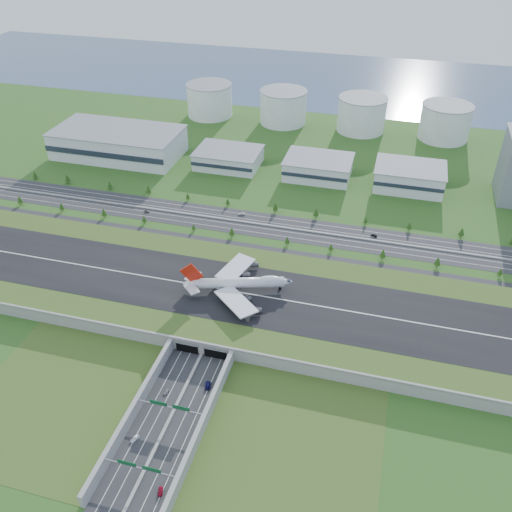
% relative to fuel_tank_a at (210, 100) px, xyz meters
% --- Properties ---
extents(ground, '(1200.00, 1200.00, 0.00)m').
position_rel_fuel_tank_a_xyz_m(ground, '(120.00, -310.00, -17.50)').
color(ground, '#265219').
rests_on(ground, ground).
extents(airfield_deck, '(520.00, 100.00, 9.20)m').
position_rel_fuel_tank_a_xyz_m(airfield_deck, '(120.00, -310.09, -13.38)').
color(airfield_deck, gray).
rests_on(airfield_deck, ground).
extents(underpass_road, '(38.80, 120.40, 8.00)m').
position_rel_fuel_tank_a_xyz_m(underpass_road, '(120.00, -409.42, -14.07)').
color(underpass_road, '#28282B').
rests_on(underpass_road, ground).
extents(sign_gantry_near, '(38.70, 0.70, 9.80)m').
position_rel_fuel_tank_a_xyz_m(sign_gantry_near, '(120.00, -405.04, -10.55)').
color(sign_gantry_near, gray).
rests_on(sign_gantry_near, ground).
extents(sign_gantry_far, '(38.70, 0.70, 9.80)m').
position_rel_fuel_tank_a_xyz_m(sign_gantry_far, '(120.00, -440.04, -10.55)').
color(sign_gantry_far, gray).
rests_on(sign_gantry_far, ground).
extents(north_expressway, '(560.00, 36.00, 0.12)m').
position_rel_fuel_tank_a_xyz_m(north_expressway, '(120.00, -215.00, -17.44)').
color(north_expressway, '#28282B').
rests_on(north_expressway, ground).
extents(tree_row, '(498.98, 48.59, 8.42)m').
position_rel_fuel_tank_a_xyz_m(tree_row, '(124.18, -214.22, -12.85)').
color(tree_row, '#3D2819').
rests_on(tree_row, ground).
extents(hangar_west, '(120.00, 60.00, 25.00)m').
position_rel_fuel_tank_a_xyz_m(hangar_west, '(-50.00, -125.00, -5.00)').
color(hangar_west, silver).
rests_on(hangar_west, ground).
extents(hangar_mid_a, '(58.00, 42.00, 15.00)m').
position_rel_fuel_tank_a_xyz_m(hangar_mid_a, '(60.00, -120.00, -10.00)').
color(hangar_mid_a, silver).
rests_on(hangar_mid_a, ground).
extents(hangar_mid_b, '(58.00, 42.00, 17.00)m').
position_rel_fuel_tank_a_xyz_m(hangar_mid_b, '(145.00, -120.00, -9.00)').
color(hangar_mid_b, silver).
rests_on(hangar_mid_b, ground).
extents(hangar_mid_c, '(58.00, 42.00, 19.00)m').
position_rel_fuel_tank_a_xyz_m(hangar_mid_c, '(225.00, -120.00, -8.00)').
color(hangar_mid_c, silver).
rests_on(hangar_mid_c, ground).
extents(fuel_tank_a, '(50.00, 50.00, 35.00)m').
position_rel_fuel_tank_a_xyz_m(fuel_tank_a, '(0.00, 0.00, 0.00)').
color(fuel_tank_a, silver).
rests_on(fuel_tank_a, ground).
extents(fuel_tank_b, '(50.00, 50.00, 35.00)m').
position_rel_fuel_tank_a_xyz_m(fuel_tank_b, '(85.00, 0.00, 0.00)').
color(fuel_tank_b, silver).
rests_on(fuel_tank_b, ground).
extents(fuel_tank_c, '(50.00, 50.00, 35.00)m').
position_rel_fuel_tank_a_xyz_m(fuel_tank_c, '(170.00, 0.00, 0.00)').
color(fuel_tank_c, silver).
rests_on(fuel_tank_c, ground).
extents(fuel_tank_d, '(50.00, 50.00, 35.00)m').
position_rel_fuel_tank_a_xyz_m(fuel_tank_d, '(255.00, 0.00, 0.00)').
color(fuel_tank_d, silver).
rests_on(fuel_tank_d, ground).
extents(bay_water, '(1200.00, 260.00, 0.06)m').
position_rel_fuel_tank_a_xyz_m(bay_water, '(120.00, 170.00, -17.47)').
color(bay_water, '#3D5475').
rests_on(bay_water, ground).
extents(boeing_747, '(68.52, 63.79, 21.85)m').
position_rel_fuel_tank_a_xyz_m(boeing_747, '(126.31, -308.02, -3.31)').
color(boeing_747, white).
rests_on(boeing_747, airfield_deck).
extents(car_0, '(2.52, 4.26, 1.36)m').
position_rel_fuel_tank_a_xyz_m(car_0, '(111.72, -391.43, -16.70)').
color(car_0, '#A9AAAE').
rests_on(car_0, ground).
extents(car_1, '(3.57, 5.40, 1.68)m').
position_rel_fuel_tank_a_xyz_m(car_1, '(108.57, -422.41, -16.54)').
color(car_1, white).
rests_on(car_1, ground).
extents(car_2, '(4.38, 6.69, 1.71)m').
position_rel_fuel_tank_a_xyz_m(car_2, '(131.41, -381.47, -16.52)').
color(car_2, '#0E0E48').
rests_on(car_2, ground).
extents(car_3, '(3.43, 5.51, 1.49)m').
position_rel_fuel_tank_a_xyz_m(car_3, '(131.36, -444.34, -16.63)').
color(car_3, maroon).
rests_on(car_3, ground).
extents(car_4, '(4.62, 2.74, 1.48)m').
position_rel_fuel_tank_a_xyz_m(car_4, '(22.33, -220.76, -16.64)').
color(car_4, '#555458').
rests_on(car_4, ground).
extents(car_5, '(5.17, 3.29, 1.61)m').
position_rel_fuel_tank_a_xyz_m(car_5, '(203.60, -209.07, -16.58)').
color(car_5, black).
rests_on(car_5, ground).
extents(car_7, '(6.34, 4.21, 1.71)m').
position_rel_fuel_tank_a_xyz_m(car_7, '(97.81, -204.50, -16.53)').
color(car_7, silver).
rests_on(car_7, ground).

